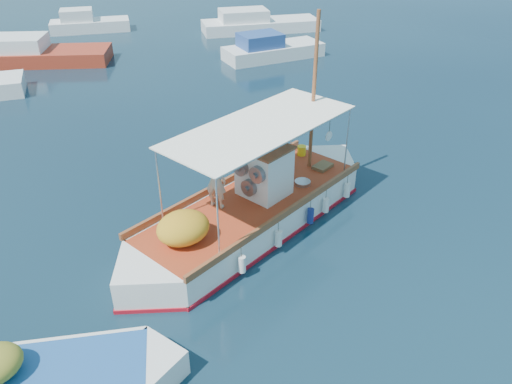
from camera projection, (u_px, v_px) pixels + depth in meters
ground at (270, 235)px, 15.06m from camera, size 160.00×160.00×0.00m
fishing_caique at (252, 211)px, 15.20m from camera, size 9.76×4.78×6.21m
dinghy at (35, 383)px, 10.16m from camera, size 5.69×3.28×1.50m
bg_boat_n at (36, 55)px, 29.84m from camera, size 8.47×6.20×1.80m
bg_boat_ne at (271, 50)px, 30.65m from camera, size 6.32×2.78×1.80m
bg_boat_e at (257, 24)px, 36.60m from camera, size 8.87×5.08×1.80m
bg_boat_far_n at (88, 24)px, 36.61m from camera, size 5.91×3.51×1.80m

